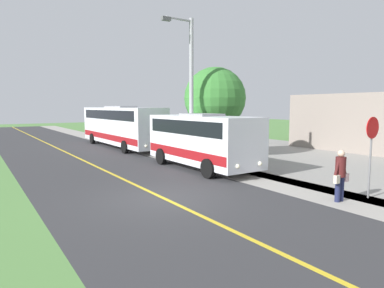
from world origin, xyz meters
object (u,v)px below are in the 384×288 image
Objects in this scene: street_light_pole at (190,85)px; shuttle_bus_front at (201,138)px; stop_sign at (372,143)px; tree_curbside at (215,98)px; pedestrian_with_bags at (340,174)px; transit_bus_rear at (120,125)px.

shuttle_bus_front is at bearing 77.42° from street_light_pole.
tree_curbside reaches higher than stop_sign.
pedestrian_with_bags is 11.07m from tree_curbside.
shuttle_bus_front is at bearing -87.49° from pedestrian_with_bags.
street_light_pole is at bearing -82.87° from stop_sign.
stop_sign is 0.36× the size of street_light_pole.
transit_bus_rear is at bearing -70.94° from tree_curbside.
tree_curbside is (-2.57, -10.40, 2.79)m from pedestrian_with_bags.
transit_bus_rear is 1.48× the size of street_light_pole.
pedestrian_with_bags is at bearing -13.96° from stop_sign.
street_light_pole is (1.22, -9.76, 2.49)m from stop_sign.
stop_sign is at bearing 97.13° from street_light_pole.
transit_bus_rear is 9.85m from street_light_pole.
pedestrian_with_bags is at bearing 89.71° from street_light_pole.
stop_sign is at bearing 166.04° from pedestrian_with_bags.
street_light_pole is at bearing -90.29° from pedestrian_with_bags.
street_light_pole reaches higher than shuttle_bus_front.
transit_bus_rear is 4.16× the size of stop_sign.
tree_curbside is at bearing -159.41° from street_light_pole.
transit_bus_rear is 18.95m from pedestrian_with_bags.
stop_sign is at bearing 83.08° from tree_curbside.
stop_sign reaches higher than shuttle_bus_front.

